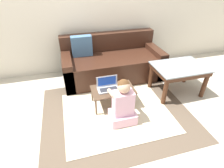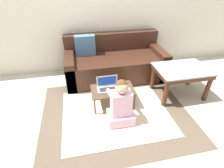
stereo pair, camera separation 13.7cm
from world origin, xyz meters
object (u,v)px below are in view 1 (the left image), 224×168
at_px(person_seated, 123,105).
at_px(coffee_table, 179,71).
at_px(couch, 111,63).
at_px(laptop, 108,87).
at_px(computer_mouse, 123,87).
at_px(laptop_desk, 113,91).

bearing_deg(person_seated, coffee_table, 21.42).
distance_m(couch, coffee_table, 1.22).
distance_m(laptop, computer_mouse, 0.22).
xyz_separation_m(coffee_table, laptop_desk, (-1.11, -0.05, -0.15)).
distance_m(couch, laptop_desk, 0.88).
bearing_deg(laptop_desk, couch, 76.19).
distance_m(laptop_desk, computer_mouse, 0.15).
xyz_separation_m(laptop_desk, person_seated, (0.03, -0.37, 0.03)).
relative_size(coffee_table, laptop, 2.59).
bearing_deg(person_seated, computer_mouse, 72.52).
relative_size(couch, person_seated, 2.70).
relative_size(couch, coffee_table, 2.23).
bearing_deg(laptop, person_seated, -76.21).
bearing_deg(coffee_table, laptop_desk, -177.45).
bearing_deg(laptop_desk, person_seated, -85.24).
relative_size(couch, computer_mouse, 17.22).
xyz_separation_m(laptop, computer_mouse, (0.21, -0.03, -0.02)).
relative_size(laptop, person_seated, 0.47).
xyz_separation_m(coffee_table, laptop, (-1.18, -0.03, -0.08)).
height_order(computer_mouse, person_seated, person_seated).
xyz_separation_m(coffee_table, computer_mouse, (-0.97, -0.06, -0.10)).
bearing_deg(computer_mouse, person_seated, -107.48).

